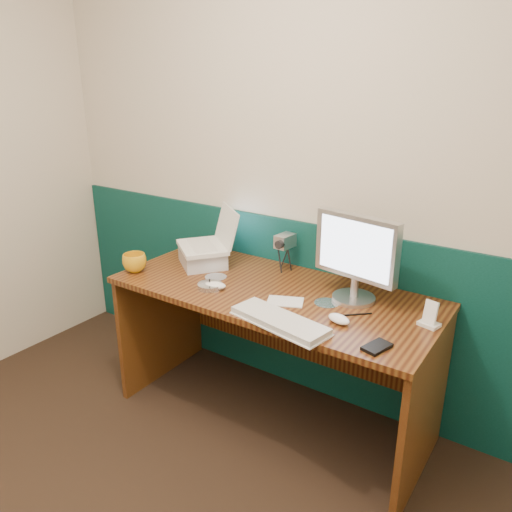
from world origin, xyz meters
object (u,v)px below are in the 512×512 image
Objects in this scene: mug at (135,263)px; camcorder at (285,252)px; laptop at (201,227)px; monitor at (356,258)px; desk at (272,356)px; keyboard at (280,321)px.

camcorder is at bearing 34.76° from mug.
laptop is 0.73× the size of monitor.
monitor is at bearing 16.46° from desk.
camcorder reaches higher than keyboard.
keyboard is (0.72, -0.36, -0.20)m from laptop.
laptop reaches higher than camcorder.
mug is at bearing -164.27° from desk.
desk is 7.53× the size of camcorder.
monitor is (0.88, 0.04, -0.01)m from laptop.
mug reaches higher than keyboard.
laptop is 0.83m from keyboard.
mug is (-0.74, -0.21, 0.42)m from desk.
desk is at bearing 136.86° from keyboard.
desk is 5.29× the size of laptop.
desk is 0.70m from monitor.
mug is (-0.24, -0.28, -0.17)m from laptop.
laptop reaches higher than keyboard.
desk is 0.88m from mug.
laptop is at bearing 49.88° from mug.
mug is at bearing -153.59° from monitor.
camcorder is at bearing 60.13° from laptop.
keyboard is at bearing -53.56° from desk.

